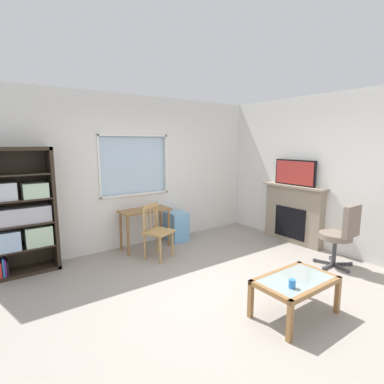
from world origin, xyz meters
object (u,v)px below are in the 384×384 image
plastic_drawer_unit (177,226)px  office_chair (341,233)px  fireplace (293,214)px  tv (295,173)px  sippy_cup (292,284)px  coffee_table (295,284)px  wooden_chair (157,231)px  desk_under_window (145,216)px  bookshelf (21,216)px

plastic_drawer_unit → office_chair: office_chair is taller
fireplace → tv: (-0.02, 0.00, 0.79)m
tv → sippy_cup: (-2.31, -1.68, -0.87)m
coffee_table → sippy_cup: size_ratio=10.10×
wooden_chair → tv: 2.78m
desk_under_window → fireplace: 2.81m
wooden_chair → desk_under_window: bearing=84.3°
bookshelf → fireplace: size_ratio=1.42×
bookshelf → desk_under_window: bookshelf is taller
plastic_drawer_unit → office_chair: (1.32, -2.56, 0.27)m
plastic_drawer_unit → sippy_cup: plastic_drawer_unit is taller
bookshelf → plastic_drawer_unit: 2.69m
plastic_drawer_unit → fireplace: 2.26m
coffee_table → sippy_cup: (-0.21, -0.10, 0.11)m
wooden_chair → sippy_cup: bearing=-85.4°
tv → bookshelf: bearing=161.8°
tv → sippy_cup: size_ratio=9.46×
bookshelf → coffee_table: bearing=-52.8°
office_chair → desk_under_window: bearing=128.9°
bookshelf → tv: size_ratio=2.17×
bookshelf → coffee_table: 3.81m
office_chair → wooden_chair: bearing=136.1°
fireplace → wooden_chair: bearing=162.2°
wooden_chair → coffee_table: wooden_chair is taller
plastic_drawer_unit → tv: bearing=-38.2°
wooden_chair → plastic_drawer_unit: 0.96m
fireplace → office_chair: 1.27m
bookshelf → coffee_table: (2.28, -3.01, -0.50)m
bookshelf → fireplace: bearing=-18.1°
bookshelf → sippy_cup: (2.07, -3.11, -0.39)m
wooden_chair → office_chair: size_ratio=0.90×
wooden_chair → plastic_drawer_unit: (0.76, 0.57, -0.18)m
desk_under_window → plastic_drawer_unit: size_ratio=1.60×
office_chair → tv: bearing=69.9°
fireplace → coffee_table: size_ratio=1.43×
desk_under_window → tv: 2.90m
bookshelf → plastic_drawer_unit: bookshelf is taller
wooden_chair → fireplace: fireplace is taller
desk_under_window → coffee_table: size_ratio=1.00×
fireplace → coffee_table: fireplace is taller
plastic_drawer_unit → fireplace: bearing=-37.9°
desk_under_window → bookshelf: bearing=176.7°
desk_under_window → tv: (2.46, -1.33, 0.76)m
wooden_chair → tv: size_ratio=1.06×
bookshelf → desk_under_window: size_ratio=2.04×
wooden_chair → sippy_cup: 2.50m
plastic_drawer_unit → wooden_chair: bearing=-143.2°
desk_under_window → plastic_drawer_unit: (0.70, 0.05, -0.31)m
plastic_drawer_unit → tv: tv is taller
bookshelf → coffee_table: bookshelf is taller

